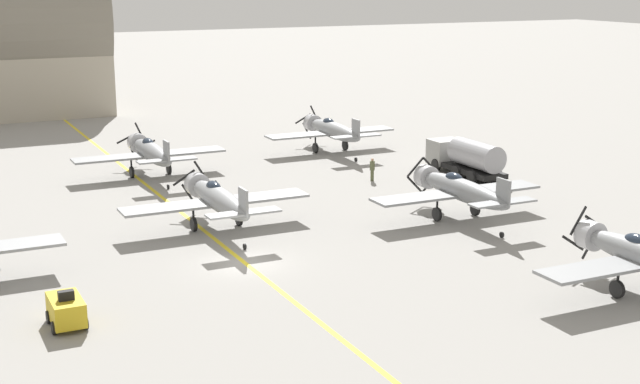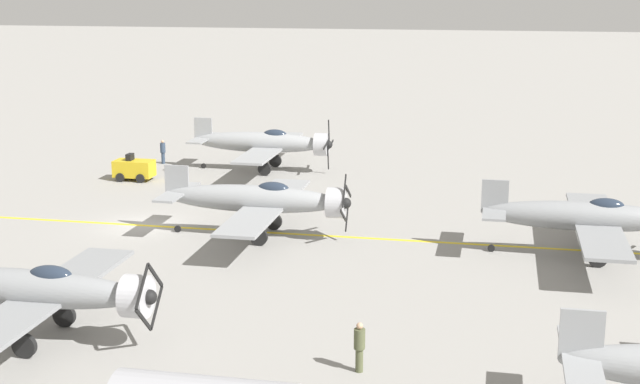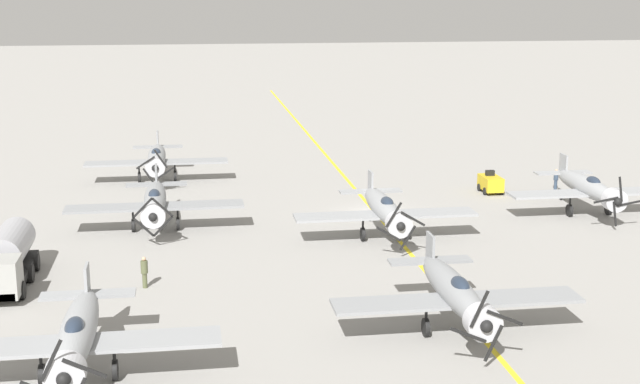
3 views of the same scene
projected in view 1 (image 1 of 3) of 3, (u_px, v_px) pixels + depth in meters
The scene contains 9 objects.
ground_plane at pixel (245, 263), 49.49m from camera, with size 400.00×400.00×0.00m, color gray.
taxiway_stripe at pixel (245, 263), 49.48m from camera, with size 0.30×160.00×0.01m, color yellow.
airplane_mid_center at pixel (218, 199), 55.38m from camera, with size 12.00×9.98×3.65m.
airplane_far_right at pixel (332, 130), 79.56m from camera, with size 12.00×9.98×3.65m.
airplane_far_center at pixel (151, 152), 69.89m from camera, with size 12.00×9.98×3.68m.
airplane_mid_right at pixel (460, 190), 57.73m from camera, with size 12.00×9.98×3.65m.
fuel_tanker at pixel (466, 157), 70.48m from camera, with size 2.67×8.00×2.98m.
tow_tractor at pixel (66, 310), 40.45m from camera, with size 1.57×2.60×1.79m.
ground_crew_inspecting at pixel (372, 169), 68.77m from camera, with size 0.39×0.39×1.79m.
Camera 1 is at (-16.68, -44.25, 15.68)m, focal length 50.00 mm.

